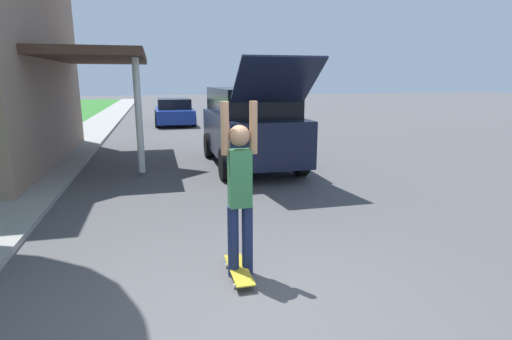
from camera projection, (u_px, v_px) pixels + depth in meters
The scene contains 6 objects.
ground_plane at pixel (243, 306), 4.10m from camera, with size 120.00×120.00×0.00m, color #49494C.
sidewalk at pixel (29, 182), 8.91m from camera, with size 1.80×80.00×0.10m.
suv_parked at pixel (250, 124), 10.63m from camera, with size 2.09×5.35×2.72m.
car_down_street at pixel (174, 112), 20.81m from camera, with size 1.99×4.36×1.33m.
skateboarder at pixel (240, 189), 4.54m from camera, with size 0.41×0.24×2.05m.
skateboard at pixel (239, 270), 4.71m from camera, with size 0.23×0.83×0.10m.
Camera 1 is at (-0.76, -3.61, 2.27)m, focal length 28.00 mm.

